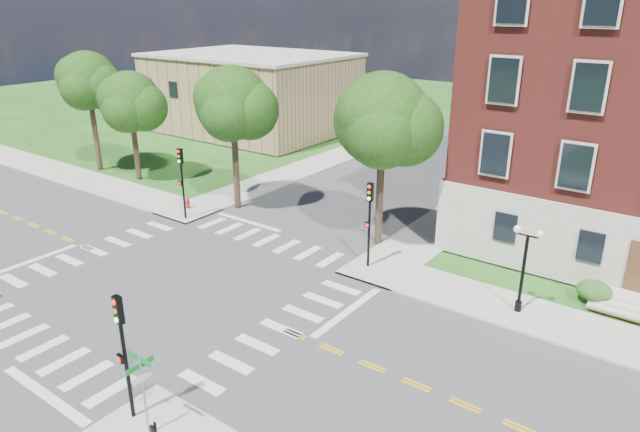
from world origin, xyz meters
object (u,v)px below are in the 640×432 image
Objects in this scene: traffic_signal_ne at (369,214)px; fire_hydrant at (188,203)px; traffic_signal_nw at (182,174)px; twin_lamp_west at (524,265)px; street_sign_pole at (142,380)px; traffic_signal_se at (123,342)px.

traffic_signal_ne is 6.40× the size of fire_hydrant.
traffic_signal_nw is 22.13m from twin_lamp_west.
street_sign_pole reaches higher than fire_hydrant.
traffic_signal_se is at bearing -91.09° from traffic_signal_ne.
traffic_signal_se is 1.55× the size of street_sign_pole.
street_sign_pole is (14.68, -14.50, -0.88)m from traffic_signal_nw.
traffic_signal_nw is 20.65m from street_sign_pole.
traffic_signal_se is 1.00× the size of traffic_signal_ne.
traffic_signal_nw reaches higher than fire_hydrant.
twin_lamp_west is 17.25m from street_sign_pole.
traffic_signal_ne is 8.31m from twin_lamp_west.
twin_lamp_west is at bearing 60.81° from traffic_signal_se.
traffic_signal_ne is at bearing 88.91° from traffic_signal_se.
traffic_signal_nw is 1.55× the size of street_sign_pole.
traffic_signal_se reaches higher than street_sign_pole.
traffic_signal_ne is at bearing -1.68° from fire_hydrant.
twin_lamp_west is (8.58, 15.35, -0.66)m from traffic_signal_se.
traffic_signal_se is 6.40× the size of fire_hydrant.
traffic_signal_nw is 1.13× the size of twin_lamp_west.
traffic_signal_ne is 1.55× the size of street_sign_pole.
twin_lamp_west is at bearing -0.90° from fire_hydrant.
traffic_signal_ne is at bearing 93.23° from street_sign_pole.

